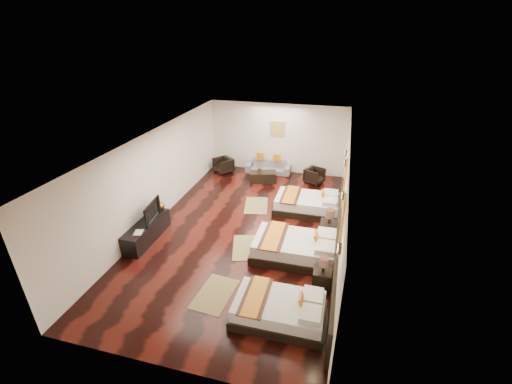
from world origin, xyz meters
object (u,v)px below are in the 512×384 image
(figurine, at_px, (159,204))
(coffee_table, at_px, (263,177))
(book, at_px, (134,233))
(bed_mid, at_px, (296,248))
(nightstand_b, at_px, (328,229))
(tv_console, at_px, (147,231))
(tv, at_px, (149,211))
(armchair_left, at_px, (223,165))
(nightstand_a, at_px, (322,277))
(sofa, at_px, (268,166))
(bed_far, at_px, (308,204))
(armchair_right, at_px, (314,176))
(bed_near, at_px, (280,309))
(table_plant, at_px, (260,169))

(figurine, height_order, coffee_table, figurine)
(book, height_order, coffee_table, book)
(bed_mid, xyz_separation_m, coffee_table, (-1.98, 4.48, -0.09))
(nightstand_b, bearing_deg, tv_console, -164.83)
(tv, xyz_separation_m, armchair_left, (0.37, 5.03, -0.51))
(bed_mid, xyz_separation_m, figurine, (-4.20, 0.54, 0.43))
(nightstand_a, relative_size, sofa, 0.45)
(figurine, bearing_deg, bed_far, 25.47)
(armchair_left, bearing_deg, sofa, 53.11)
(bed_far, distance_m, sofa, 3.50)
(nightstand_a, distance_m, coffee_table, 6.10)
(bed_far, bearing_deg, coffee_table, 135.56)
(tv_console, xyz_separation_m, figurine, (0.00, 0.80, 0.44))
(nightstand_a, relative_size, coffee_table, 0.82)
(armchair_left, height_order, coffee_table, armchair_left)
(sofa, bearing_deg, armchair_left, -167.87)
(sofa, distance_m, armchair_right, 2.03)
(tv_console, height_order, coffee_table, tv_console)
(nightstand_a, distance_m, book, 4.96)
(tv, distance_m, sofa, 5.93)
(bed_near, xyz_separation_m, nightstand_a, (0.75, 1.19, 0.04))
(nightstand_a, height_order, sofa, nightstand_a)
(armchair_right, bearing_deg, bed_far, -154.61)
(table_plant, bearing_deg, bed_near, -72.47)
(bed_far, relative_size, book, 7.21)
(table_plant, bearing_deg, armchair_left, 163.92)
(bed_far, bearing_deg, figurine, -154.53)
(tv_console, height_order, armchair_right, armchair_right)
(coffee_table, bearing_deg, tv, -115.50)
(bed_mid, distance_m, armchair_right, 4.86)
(nightstand_b, xyz_separation_m, tv_console, (-4.95, -1.34, -0.06))
(book, relative_size, sofa, 0.16)
(armchair_right, bearing_deg, coffee_table, 125.72)
(bed_mid, distance_m, tv_console, 4.21)
(tv, bearing_deg, book, 169.22)
(book, distance_m, table_plant, 5.68)
(tv, height_order, figurine, tv)
(nightstand_a, xyz_separation_m, table_plant, (-2.85, 5.45, 0.24))
(armchair_right, relative_size, table_plant, 2.50)
(tv_console, height_order, book, book)
(bed_near, xyz_separation_m, armchair_right, (-0.02, 7.02, 0.05))
(bed_far, bearing_deg, nightstand_b, -62.83)
(tv, bearing_deg, nightstand_b, -83.66)
(bed_mid, xyz_separation_m, armchair_right, (-0.03, 4.86, 0.01))
(book, bearing_deg, nightstand_b, 20.86)
(bed_near, xyz_separation_m, coffee_table, (-1.97, 6.64, -0.05))
(bed_mid, distance_m, table_plant, 4.94)
(nightstand_b, xyz_separation_m, armchair_right, (-0.78, 3.78, -0.03))
(tv, height_order, coffee_table, tv)
(tv_console, bearing_deg, armchair_left, 85.44)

